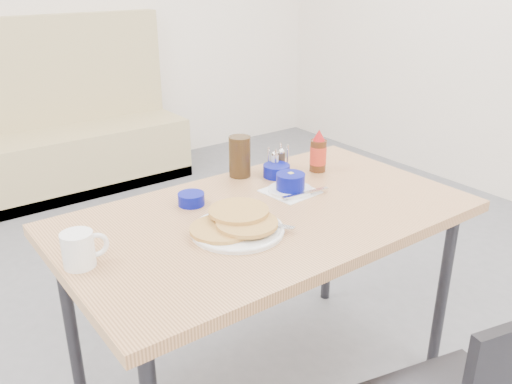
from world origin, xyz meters
TOP-DOWN VIEW (x-y plane):
  - booth_bench at (0.00, 2.78)m, footprint 1.90×0.56m
  - dining_table at (0.00, 0.25)m, footprint 1.40×0.80m
  - pancake_plate at (-0.17, 0.19)m, footprint 0.30×0.30m
  - coffee_mug at (-0.64, 0.28)m, footprint 0.13×0.09m
  - grits_setting at (0.18, 0.34)m, footprint 0.21×0.19m
  - creamer_bowl at (-0.18, 0.46)m, footprint 0.09×0.09m
  - butter_bowl at (0.24, 0.50)m, footprint 0.11×0.11m
  - amber_tumbler at (0.12, 0.59)m, footprint 0.10×0.10m
  - condiment_caddy at (0.28, 0.54)m, footprint 0.10×0.07m
  - syrup_bottle at (0.41, 0.45)m, footprint 0.07×0.07m

SIDE VIEW (x-z plane):
  - booth_bench at x=0.00m, z-range -0.26..0.96m
  - dining_table at x=0.00m, z-range 0.32..1.08m
  - creamer_bowl at x=-0.18m, z-range 0.76..0.80m
  - pancake_plate at x=-0.17m, z-range 0.76..0.81m
  - butter_bowl at x=0.24m, z-range 0.76..0.81m
  - grits_setting at x=0.18m, z-range 0.75..0.83m
  - condiment_caddy at x=0.28m, z-range 0.74..0.85m
  - coffee_mug at x=-0.64m, z-range 0.76..0.86m
  - syrup_bottle at x=0.41m, z-range 0.75..0.92m
  - amber_tumbler at x=0.12m, z-range 0.76..0.92m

